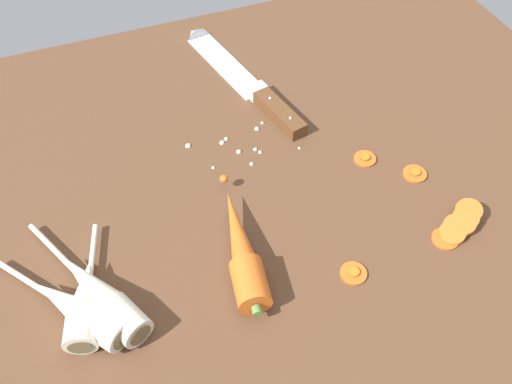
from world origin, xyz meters
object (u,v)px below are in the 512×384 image
at_px(chefs_knife, 239,75).
at_px(parsnip_mid_right, 78,310).
at_px(carrot_slice_stray_far, 354,273).
at_px(carrot_slice_stack, 459,225).
at_px(parsnip_front, 100,295).
at_px(parsnip_mid_left, 85,302).
at_px(carrot_slice_stray_mid, 415,173).
at_px(carrot_slice_stray_near, 365,158).
at_px(whole_carrot, 242,250).

height_order(chefs_knife, parsnip_mid_right, parsnip_mid_right).
bearing_deg(carrot_slice_stray_far, carrot_slice_stack, 4.30).
bearing_deg(chefs_knife, carrot_slice_stray_far, -89.91).
relative_size(parsnip_front, carrot_slice_stray_far, 6.45).
bearing_deg(parsnip_mid_left, carrot_slice_stray_mid, 5.67).
distance_m(carrot_slice_stray_near, carrot_slice_stray_mid, 0.08).
distance_m(whole_carrot, parsnip_mid_left, 0.20).
distance_m(chefs_knife, parsnip_mid_right, 0.49).
bearing_deg(carrot_slice_stray_far, parsnip_mid_left, 167.65).
xyz_separation_m(parsnip_front, carrot_slice_stray_far, (0.30, -0.07, -0.02)).
distance_m(carrot_slice_stack, carrot_slice_stray_far, 0.16).
relative_size(carrot_slice_stray_near, carrot_slice_stray_far, 0.97).
height_order(parsnip_front, parsnip_mid_right, same).
bearing_deg(carrot_slice_stray_mid, chefs_knife, 118.30).
bearing_deg(carrot_slice_stray_near, chefs_knife, 113.71).
xyz_separation_m(carrot_slice_stack, carrot_slice_stray_far, (-0.16, -0.01, -0.01)).
relative_size(parsnip_mid_right, carrot_slice_stray_far, 5.24).
distance_m(parsnip_mid_left, carrot_slice_stray_mid, 0.49).
bearing_deg(parsnip_mid_right, carrot_slice_stray_far, -10.72).
bearing_deg(carrot_slice_stray_far, parsnip_front, 166.32).
xyz_separation_m(chefs_knife, parsnip_mid_left, (-0.32, -0.35, 0.01)).
xyz_separation_m(parsnip_front, carrot_slice_stray_near, (0.41, 0.10, -0.02)).
distance_m(whole_carrot, carrot_slice_stack, 0.29).
bearing_deg(whole_carrot, carrot_slice_stack, -11.76).
bearing_deg(carrot_slice_stray_mid, whole_carrot, -170.78).
bearing_deg(carrot_slice_stray_far, carrot_slice_stray_near, 57.53).
xyz_separation_m(parsnip_mid_right, carrot_slice_stray_mid, (0.49, 0.06, -0.02)).
distance_m(chefs_knife, parsnip_mid_left, 0.48).
relative_size(parsnip_mid_left, carrot_slice_stray_far, 5.15).
distance_m(parsnip_mid_right, carrot_slice_stray_mid, 0.50).
bearing_deg(carrot_slice_stack, parsnip_front, 172.49).
bearing_deg(chefs_knife, whole_carrot, -109.34).
height_order(carrot_slice_stray_near, carrot_slice_stray_mid, same).
distance_m(parsnip_front, parsnip_mid_right, 0.03).
relative_size(whole_carrot, carrot_slice_stray_far, 6.42).
bearing_deg(carrot_slice_stray_far, parsnip_mid_right, 169.28).
distance_m(parsnip_front, carrot_slice_stray_near, 0.42).
bearing_deg(parsnip_mid_right, carrot_slice_stack, -5.83).
bearing_deg(carrot_slice_stack, chefs_knife, 111.79).
xyz_separation_m(parsnip_mid_left, carrot_slice_stray_mid, (0.48, 0.05, -0.02)).
xyz_separation_m(whole_carrot, carrot_slice_stray_mid, (0.29, 0.05, -0.02)).
height_order(chefs_knife, carrot_slice_stray_near, chefs_knife).
bearing_deg(parsnip_mid_left, chefs_knife, 47.65).
bearing_deg(carrot_slice_stray_mid, carrot_slice_stray_near, 135.15).
bearing_deg(parsnip_front, parsnip_mid_right, -159.02).
distance_m(parsnip_mid_right, carrot_slice_stray_far, 0.34).
bearing_deg(chefs_knife, parsnip_mid_left, -132.35).
relative_size(chefs_knife, carrot_slice_stray_far, 10.15).
bearing_deg(carrot_slice_stray_near, whole_carrot, -156.80).
distance_m(carrot_slice_stray_mid, carrot_slice_stray_far, 0.20).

